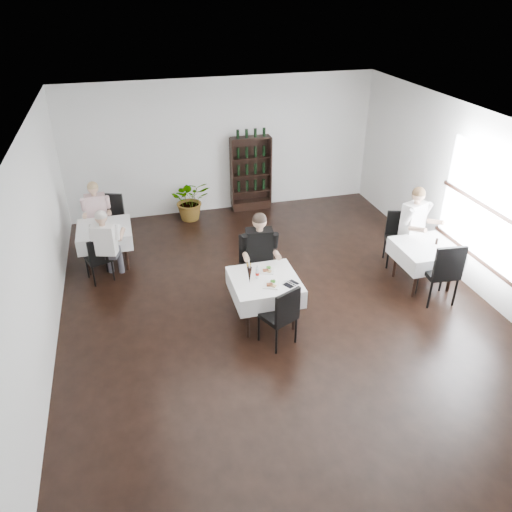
{
  "coord_description": "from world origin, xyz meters",
  "views": [
    {
      "loc": [
        -2.13,
        -6.26,
        4.86
      ],
      "look_at": [
        -0.39,
        0.2,
        1.08
      ],
      "focal_mm": 35.0,
      "sensor_mm": 36.0,
      "label": 1
    }
  ],
  "objects": [
    {
      "name": "potted_tree",
      "position": [
        -0.86,
        4.09,
        0.47
      ],
      "size": [
        0.85,
        0.74,
        0.94
      ],
      "primitive_type": "imported",
      "rotation": [
        0.0,
        0.0,
        -0.0
      ],
      "color": "#2A6020",
      "rests_on": "ground"
    },
    {
      "name": "wine_shelf",
      "position": [
        0.6,
        4.31,
        0.85
      ],
      "size": [
        0.9,
        0.28,
        1.75
      ],
      "color": "black",
      "rests_on": "ground"
    },
    {
      "name": "coke_bottle",
      "position": [
        -0.41,
        0.05,
        0.86
      ],
      "size": [
        0.06,
        0.06,
        0.23
      ],
      "color": "silver",
      "rests_on": "main_table"
    },
    {
      "name": "diner_main",
      "position": [
        -0.22,
        0.58,
        0.92
      ],
      "size": [
        0.63,
        0.65,
        1.58
      ],
      "color": "#3E3E45",
      "rests_on": "ground"
    },
    {
      "name": "diner_left_near",
      "position": [
        -2.65,
        1.87,
        0.82
      ],
      "size": [
        0.59,
        0.64,
        1.41
      ],
      "color": "#3E3E45",
      "rests_on": "ground"
    },
    {
      "name": "right_chair_near",
      "position": [
        2.65,
        -0.3,
        0.65
      ],
      "size": [
        0.56,
        0.57,
        1.14
      ],
      "color": "black",
      "rests_on": "ground"
    },
    {
      "name": "left_chair_near",
      "position": [
        -2.82,
        1.88,
        0.51
      ],
      "size": [
        0.52,
        0.52,
        0.89
      ],
      "color": "black",
      "rests_on": "ground"
    },
    {
      "name": "right_table",
      "position": [
        2.7,
        0.3,
        0.62
      ],
      "size": [
        0.98,
        0.98,
        0.77
      ],
      "color": "black",
      "rests_on": "ground"
    },
    {
      "name": "pepper_mill",
      "position": [
        2.9,
        0.32,
        0.82
      ],
      "size": [
        0.05,
        0.05,
        0.11
      ],
      "primitive_type": "cylinder",
      "rotation": [
        0.0,
        0.0,
        0.09
      ],
      "color": "black",
      "rests_on": "right_table"
    },
    {
      "name": "main_chair_near",
      "position": [
        -0.23,
        -0.66,
        0.57
      ],
      "size": [
        0.61,
        0.61,
        1.0
      ],
      "color": "black",
      "rests_on": "ground"
    },
    {
      "name": "main_table",
      "position": [
        -0.3,
        0.0,
        0.62
      ],
      "size": [
        1.03,
        1.03,
        0.77
      ],
      "color": "black",
      "rests_on": "ground"
    },
    {
      "name": "window_right",
      "position": [
        3.48,
        0.0,
        1.5
      ],
      "size": [
        0.06,
        2.3,
        1.85
      ],
      "color": "white",
      "rests_on": "room_shell"
    },
    {
      "name": "pilsner_dark",
      "position": [
        -0.56,
        -0.05,
        0.91
      ],
      "size": [
        0.08,
        0.08,
        0.34
      ],
      "color": "black",
      "rests_on": "main_table"
    },
    {
      "name": "pilsner_lager",
      "position": [
        -0.53,
        0.09,
        0.9
      ],
      "size": [
        0.07,
        0.07,
        0.31
      ],
      "color": "#BD8F30",
      "rests_on": "main_table"
    },
    {
      "name": "napkin_cutlery",
      "position": [
        0.04,
        -0.26,
        0.78
      ],
      "size": [
        0.26,
        0.24,
        0.02
      ],
      "color": "black",
      "rests_on": "main_table"
    },
    {
      "name": "plate_near",
      "position": [
        -0.26,
        -0.21,
        0.79
      ],
      "size": [
        0.3,
        0.3,
        0.07
      ],
      "color": "white",
      "rests_on": "main_table"
    },
    {
      "name": "room_shell",
      "position": [
        0.0,
        0.0,
        1.5
      ],
      "size": [
        9.0,
        9.0,
        9.0
      ],
      "color": "black",
      "rests_on": "ground"
    },
    {
      "name": "main_chair_far",
      "position": [
        -0.29,
        0.76,
        0.62
      ],
      "size": [
        0.63,
        0.63,
        1.09
      ],
      "color": "black",
      "rests_on": "ground"
    },
    {
      "name": "left_table",
      "position": [
        -2.7,
        2.5,
        0.62
      ],
      "size": [
        0.98,
        0.98,
        0.77
      ],
      "color": "black",
      "rests_on": "ground"
    },
    {
      "name": "diner_right_far",
      "position": [
        2.81,
        0.84,
        0.93
      ],
      "size": [
        0.7,
        0.74,
        1.61
      ],
      "color": "#3E3E45",
      "rests_on": "ground"
    },
    {
      "name": "plate_far",
      "position": [
        -0.2,
        0.21,
        0.79
      ],
      "size": [
        0.27,
        0.27,
        0.07
      ],
      "color": "white",
      "rests_on": "main_table"
    },
    {
      "name": "left_chair_far",
      "position": [
        -2.6,
        3.14,
        0.64
      ],
      "size": [
        0.65,
        0.66,
        1.12
      ],
      "color": "black",
      "rests_on": "ground"
    },
    {
      "name": "diner_left_far",
      "position": [
        -2.82,
        3.11,
        0.83
      ],
      "size": [
        0.55,
        0.55,
        1.43
      ],
      "color": "#3E3E45",
      "rests_on": "ground"
    },
    {
      "name": "right_chair_far",
      "position": [
        2.66,
        1.15,
        0.57
      ],
      "size": [
        0.58,
        0.58,
        1.0
      ],
      "color": "black",
      "rests_on": "ground"
    }
  ]
}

